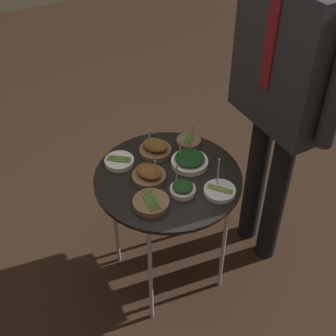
{
  "coord_description": "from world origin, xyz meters",
  "views": [
    {
      "loc": [
        1.38,
        -0.76,
        2.12
      ],
      "look_at": [
        0.0,
        0.0,
        0.75
      ],
      "focal_mm": 50.0,
      "sensor_mm": 36.0,
      "label": 1
    }
  ],
  "objects": [
    {
      "name": "bowl_spinach_back_right",
      "position": [
        0.12,
        0.01,
        0.73
      ],
      "size": [
        0.11,
        0.11,
        0.15
      ],
      "color": "white",
      "rests_on": "serving_cart"
    },
    {
      "name": "bowl_roast_front_right",
      "position": [
        -0.03,
        -0.08,
        0.73
      ],
      "size": [
        0.15,
        0.15,
        0.13
      ],
      "color": "brown",
      "rests_on": "serving_cart"
    },
    {
      "name": "bowl_asparagus_mid_left",
      "position": [
        -0.19,
        -0.16,
        0.72
      ],
      "size": [
        0.14,
        0.14,
        0.03
      ],
      "color": "white",
      "rests_on": "serving_cart"
    },
    {
      "name": "ground_plane",
      "position": [
        0.0,
        0.0,
        0.0
      ],
      "size": [
        8.0,
        8.0,
        0.0
      ],
      "primitive_type": "plane",
      "color": "black"
    },
    {
      "name": "bowl_spinach_back_left",
      "position": [
        -0.02,
        0.13,
        0.73
      ],
      "size": [
        0.17,
        0.17,
        0.13
      ],
      "color": "white",
      "rests_on": "serving_cart"
    },
    {
      "name": "bowl_asparagus_center",
      "position": [
        0.2,
        0.14,
        0.72
      ],
      "size": [
        0.14,
        0.14,
        0.16
      ],
      "color": "silver",
      "rests_on": "serving_cart"
    },
    {
      "name": "waiter_figure",
      "position": [
        0.06,
        0.55,
        1.11
      ],
      "size": [
        0.65,
        0.24,
        1.75
      ],
      "color": "black",
      "rests_on": "ground_plane"
    },
    {
      "name": "bowl_roast_mid_right",
      "position": [
        -0.18,
        0.03,
        0.73
      ],
      "size": [
        0.16,
        0.15,
        0.16
      ],
      "color": "brown",
      "rests_on": "serving_cart"
    },
    {
      "name": "bowl_asparagus_far_rim",
      "position": [
        0.13,
        -0.15,
        0.72
      ],
      "size": [
        0.16,
        0.16,
        0.04
      ],
      "color": "brown",
      "rests_on": "serving_cart"
    },
    {
      "name": "serving_cart",
      "position": [
        0.0,
        0.0,
        0.65
      ],
      "size": [
        0.68,
        0.68,
        0.7
      ],
      "color": "black",
      "rests_on": "ground_plane"
    },
    {
      "name": "bowl_asparagus_near_rim",
      "position": [
        -0.16,
        0.2,
        0.72
      ],
      "size": [
        0.12,
        0.12,
        0.15
      ],
      "color": "brown",
      "rests_on": "serving_cart"
    }
  ]
}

